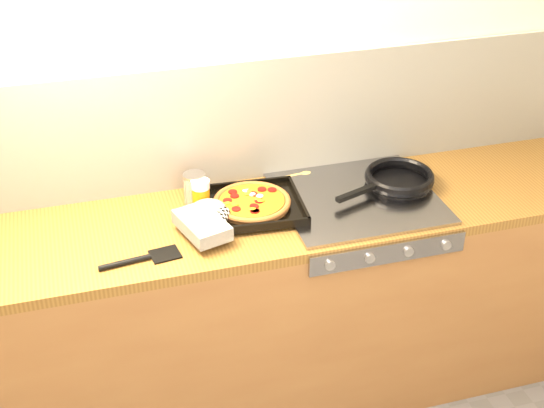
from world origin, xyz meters
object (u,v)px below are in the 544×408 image
object	(u,v)px
tomato_can	(195,188)
juice_glass	(201,194)
pizza_on_tray	(238,208)
frying_pan	(398,179)

from	to	relation	value
tomato_can	juice_glass	size ratio (longest dim) A/B	1.03
juice_glass	tomato_can	bearing A→B (deg)	104.56
juice_glass	pizza_on_tray	bearing A→B (deg)	-42.71
pizza_on_tray	juice_glass	world-z (taller)	juice_glass
tomato_can	juice_glass	xyz separation A→B (m)	(0.01, -0.05, -0.00)
pizza_on_tray	tomato_can	xyz separation A→B (m)	(-0.13, 0.16, 0.02)
tomato_can	juice_glass	bearing A→B (deg)	-75.44
pizza_on_tray	frying_pan	world-z (taller)	pizza_on_tray
tomato_can	juice_glass	distance (m)	0.05
frying_pan	juice_glass	world-z (taller)	juice_glass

